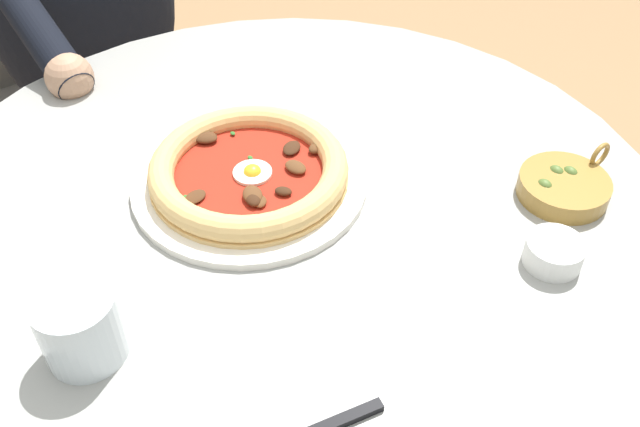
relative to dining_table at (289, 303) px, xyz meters
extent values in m
cylinder|color=#999993|center=(0.00, 0.00, 0.16)|extent=(0.95, 0.95, 0.03)
cylinder|color=gray|center=(0.00, 0.00, -0.20)|extent=(0.11, 0.11, 0.70)
cylinder|color=white|center=(-0.06, -0.01, 0.19)|extent=(0.29, 0.29, 0.01)
cylinder|color=#E0B26B|center=(-0.06, -0.01, 0.19)|extent=(0.25, 0.25, 0.01)
torus|color=#E0B26B|center=(-0.06, -0.01, 0.21)|extent=(0.25, 0.25, 0.03)
cylinder|color=#A82314|center=(-0.06, -0.01, 0.20)|extent=(0.23, 0.23, 0.00)
cylinder|color=white|center=(-0.05, -0.01, 0.20)|extent=(0.05, 0.05, 0.00)
ellipsoid|color=yellow|center=(-0.05, -0.01, 0.21)|extent=(0.02, 0.02, 0.02)
ellipsoid|color=brown|center=(-0.03, 0.04, 0.21)|extent=(0.03, 0.03, 0.01)
ellipsoid|color=#3D2314|center=(-0.01, -0.04, 0.21)|extent=(0.03, 0.02, 0.01)
ellipsoid|color=brown|center=(-0.01, -0.03, 0.21)|extent=(0.04, 0.03, 0.01)
ellipsoid|color=#3D2314|center=(0.00, 0.00, 0.21)|extent=(0.03, 0.02, 0.01)
ellipsoid|color=#3D2314|center=(-0.07, 0.05, 0.21)|extent=(0.04, 0.04, 0.01)
ellipsoid|color=#4C2D19|center=(-0.05, -0.09, 0.20)|extent=(0.03, 0.03, 0.01)
ellipsoid|color=brown|center=(-0.05, 0.08, 0.21)|extent=(0.02, 0.03, 0.01)
ellipsoid|color=brown|center=(0.00, -0.03, 0.20)|extent=(0.03, 0.02, 0.01)
ellipsoid|color=#4C2D19|center=(-0.15, -0.03, 0.21)|extent=(0.04, 0.04, 0.01)
ellipsoid|color=#2D6B28|center=(-0.06, -0.10, 0.20)|extent=(0.01, 0.01, 0.00)
ellipsoid|color=#2D6B28|center=(-0.14, 0.01, 0.20)|extent=(0.01, 0.01, 0.00)
ellipsoid|color=#2D6B28|center=(-0.08, 0.00, 0.20)|extent=(0.01, 0.01, 0.00)
cylinder|color=silver|center=(0.07, -0.27, 0.22)|extent=(0.08, 0.08, 0.08)
cylinder|color=silver|center=(0.07, -0.27, 0.20)|extent=(0.07, 0.07, 0.04)
cube|color=black|center=(0.28, -0.11, 0.19)|extent=(0.02, 0.08, 0.01)
cylinder|color=white|center=(0.24, 0.20, 0.20)|extent=(0.06, 0.06, 0.03)
cylinder|color=olive|center=(0.24, 0.20, 0.20)|extent=(0.05, 0.05, 0.01)
cylinder|color=olive|center=(0.17, 0.29, 0.19)|extent=(0.11, 0.11, 0.03)
torus|color=olive|center=(0.17, 0.36, 0.21)|extent=(0.01, 0.03, 0.03)
ellipsoid|color=#516B2D|center=(0.15, 0.30, 0.20)|extent=(0.02, 0.02, 0.02)
ellipsoid|color=#516B2D|center=(0.16, 0.31, 0.20)|extent=(0.02, 0.02, 0.02)
ellipsoid|color=#516B2D|center=(0.16, 0.27, 0.20)|extent=(0.02, 0.02, 0.02)
cube|color=#282833|center=(-0.70, 0.00, -0.34)|extent=(0.28, 0.34, 0.45)
cylinder|color=black|center=(-0.49, -0.13, 0.24)|extent=(0.27, 0.08, 0.15)
sphere|color=tan|center=(-0.39, -0.12, 0.20)|extent=(0.07, 0.07, 0.07)
cube|color=#504A45|center=(-0.75, 0.00, -0.11)|extent=(0.42, 0.42, 0.02)
cylinder|color=#4C4742|center=(-0.56, -0.19, -0.34)|extent=(0.02, 0.02, 0.45)
cylinder|color=#4C4742|center=(-0.56, 0.19, -0.34)|extent=(0.02, 0.02, 0.45)
cylinder|color=#4C4742|center=(-0.94, -0.19, -0.34)|extent=(0.02, 0.02, 0.45)
cylinder|color=#4C4742|center=(-0.94, 0.19, -0.34)|extent=(0.02, 0.02, 0.45)
camera|label=1|loc=(0.54, -0.32, 0.76)|focal=39.68mm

